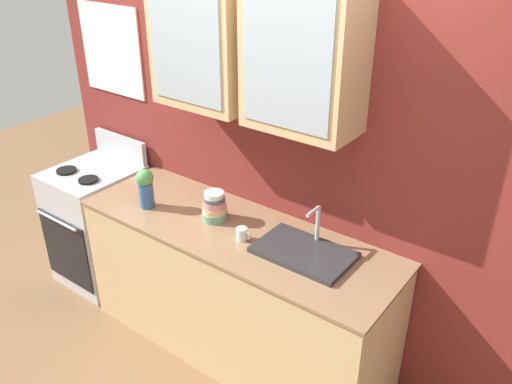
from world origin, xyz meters
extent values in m
plane|color=brown|center=(0.00, 0.00, 0.00)|extent=(10.00, 10.00, 0.00)
cube|color=maroon|center=(0.00, 0.39, 1.36)|extent=(3.63, 0.10, 2.73)
cube|color=tan|center=(-0.33, 0.18, 1.96)|extent=(0.59, 0.32, 0.75)
cube|color=#9EADB7|center=(-0.33, 0.01, 1.96)|extent=(0.50, 0.01, 0.64)
cube|color=tan|center=(0.33, 0.18, 1.96)|extent=(0.59, 0.32, 0.75)
cube|color=#9EADB7|center=(0.33, 0.01, 1.96)|extent=(0.50, 0.01, 0.64)
cube|color=white|center=(-1.37, 0.33, 1.73)|extent=(0.60, 0.01, 0.63)
cube|color=tan|center=(0.00, 0.00, 0.45)|extent=(2.03, 0.65, 0.90)
cube|color=#8C6B4C|center=(0.00, 0.00, 0.91)|extent=(2.06, 0.68, 0.02)
cube|color=silver|center=(-1.35, 0.00, 0.46)|extent=(0.56, 0.63, 0.92)
cube|color=black|center=(-1.35, -0.32, 0.39)|extent=(0.52, 0.01, 0.55)
cylinder|color=silver|center=(-1.35, -0.35, 0.66)|extent=(0.45, 0.02, 0.02)
cube|color=silver|center=(-1.35, 0.29, 1.01)|extent=(0.53, 0.04, 0.18)
cylinder|color=black|center=(-1.48, -0.12, 0.93)|extent=(0.14, 0.14, 0.02)
cylinder|color=black|center=(-1.23, -0.12, 0.93)|extent=(0.14, 0.14, 0.02)
cube|color=#2D2D30|center=(0.47, 0.03, 0.93)|extent=(0.53, 0.34, 0.03)
cylinder|color=silver|center=(0.47, 0.16, 1.06)|extent=(0.02, 0.02, 0.21)
cylinder|color=silver|center=(0.47, 0.10, 1.16)|extent=(0.02, 0.12, 0.02)
cylinder|color=#669972|center=(-0.17, 0.02, 0.95)|extent=(0.16, 0.16, 0.05)
cylinder|color=#E0AD7F|center=(-0.17, 0.02, 0.98)|extent=(0.15, 0.15, 0.05)
cylinder|color=#D87F84|center=(-0.17, 0.02, 1.02)|extent=(0.14, 0.14, 0.05)
cylinder|color=#4C4C54|center=(-0.17, 0.02, 1.05)|extent=(0.13, 0.13, 0.04)
cylinder|color=white|center=(-0.17, 0.02, 1.09)|extent=(0.12, 0.12, 0.04)
cylinder|color=#33598C|center=(-0.62, -0.12, 1.00)|extent=(0.09, 0.09, 0.17)
sphere|color=#4C994C|center=(-0.62, -0.12, 1.12)|extent=(0.11, 0.11, 0.11)
cylinder|color=silver|center=(0.10, -0.06, 0.96)|extent=(0.07, 0.07, 0.08)
torus|color=silver|center=(0.14, -0.06, 0.96)|extent=(0.05, 0.01, 0.05)
camera|label=1|loc=(1.73, -2.09, 2.61)|focal=37.43mm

